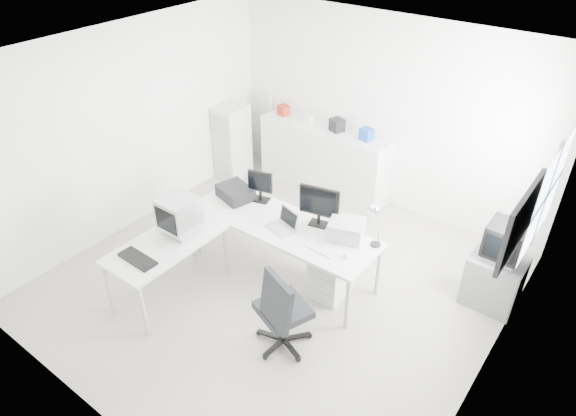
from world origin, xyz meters
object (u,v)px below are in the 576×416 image
Objects in this scene: lcd_monitor_large at (319,207)px; crt_monitor at (179,214)px; side_desk at (170,267)px; sideboard at (324,159)px; filing_cabinet at (232,141)px; lcd_monitor_small at (260,187)px; drawer_pedestal at (332,273)px; crt_tv at (504,243)px; office_chair at (283,306)px; laser_printer at (346,230)px; laptop at (281,221)px; tv_cabinet at (493,281)px; main_desk at (283,248)px; inkjet_printer at (235,192)px.

lcd_monitor_large is 1.00× the size of crt_monitor.
side_desk is 2.75× the size of crt_monitor.
sideboard is 1.74× the size of filing_cabinet.
sideboard is at bearing 88.26° from side_desk.
side_desk is 3.42× the size of lcd_monitor_small.
drawer_pedestal is 1.20× the size of crt_tv.
sideboard is at bearing 137.57° from office_chair.
laptop is at bearing -174.88° from laser_printer.
crt_tv is 0.24× the size of sideboard.
office_chair is at bearing 5.71° from side_desk.
lcd_monitor_small is at bearing 170.91° from drawer_pedestal.
side_desk is at bearing -145.79° from tv_cabinet.
main_desk is at bearing -34.53° from filing_cabinet.
tv_cabinet is at bearing 34.21° from side_desk.
main_desk is at bearing -155.68° from tv_cabinet.
main_desk is 2.18× the size of office_chair.
drawer_pedestal is at bearing -148.22° from crt_tv.
laser_printer is 0.32× the size of filing_cabinet.
inkjet_printer is 3.32m from tv_cabinet.
filing_cabinet is (-4.50, 0.48, 0.28)m from tv_cabinet.
inkjet_printer is (-1.55, 0.05, 0.53)m from drawer_pedestal.
side_desk is 2.13m from laser_printer.
office_chair is at bearing -39.99° from filing_cabinet.
lcd_monitor_small is 1.79m from office_chair.
office_chair is at bearing -52.38° from main_desk.
laptop is (0.60, -0.35, -0.08)m from lcd_monitor_small.
filing_cabinet is (-2.94, 2.46, 0.06)m from office_chair.
office_chair is at bearing -110.62° from laser_printer.
drawer_pedestal is at bearing -26.80° from filing_cabinet.
laser_printer is at bearing 40.81° from laptop.
tv_cabinet is 4.53m from filing_cabinet.
drawer_pedestal is 0.88m from laptop.
side_desk is at bearing -144.97° from lcd_monitor_large.
main_desk is 1.20m from office_chair.
main_desk is at bearing -40.08° from lcd_monitor_small.
lcd_monitor_large is 1.63m from crt_monitor.
crt_tv reaches higher than main_desk.
laser_printer is at bearing 110.08° from office_chair.
laser_printer is (0.70, 0.32, -0.01)m from laptop.
crt_monitor is 0.24× the size of sideboard.
main_desk is at bearing 132.81° from laptop.
main_desk is 4.00× the size of drawer_pedestal.
crt_monitor reaches higher than tv_cabinet.
office_chair reaches higher than tv_cabinet.
sideboard reaches higher than inkjet_printer.
laptop is at bearing -167.01° from drawer_pedestal.
lcd_monitor_large is (-0.35, 0.20, 0.71)m from drawer_pedestal.
sideboard is 1.55m from filing_cabinet.
lcd_monitor_small is (-0.55, 0.25, 0.58)m from main_desk.
crt_tv is at bearing 31.78° from drawer_pedestal.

